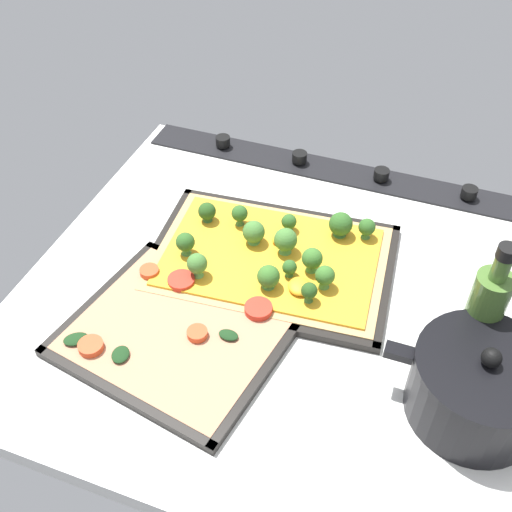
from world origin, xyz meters
TOP-DOWN VIEW (x-y plane):
  - ground_plane at (0.00, 0.00)cm, footprint 77.88×72.07cm
  - stove_control_panel at (-0.00, -32.53)cm, footprint 74.76×7.00cm
  - baking_tray_front at (4.05, -5.21)cm, footprint 39.93×29.40cm
  - broccoli_pizza at (3.78, -5.41)cm, footprint 37.34×26.81cm
  - baking_tray_back at (11.66, 12.93)cm, footprint 33.27×30.33cm
  - veggie_pizza_back at (11.83, 12.62)cm, footprint 30.47×27.53cm
  - cooking_pot at (-28.44, 10.85)cm, footprint 23.88×17.02cm
  - oil_bottle at (-27.22, 2.21)cm, footprint 4.79×4.79cm

SIDE VIEW (x-z plane):
  - ground_plane at x=0.00cm, z-range -3.00..0.00cm
  - baking_tray_front at x=4.05cm, z-range -0.29..1.01cm
  - baking_tray_back at x=11.66cm, z-range -0.27..1.03cm
  - stove_control_panel at x=0.00cm, z-range -0.75..1.85cm
  - veggie_pizza_back at x=11.83cm, z-range 0.11..2.01cm
  - broccoli_pizza at x=3.78cm, z-range -0.90..4.88cm
  - cooking_pot at x=-28.44cm, z-range -1.14..10.90cm
  - oil_bottle at x=-27.22cm, z-range -1.85..18.49cm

